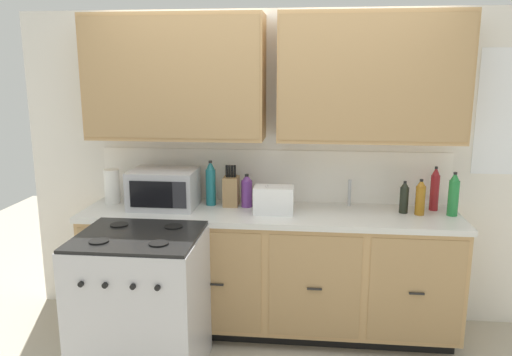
{
  "coord_description": "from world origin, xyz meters",
  "views": [
    {
      "loc": [
        0.27,
        -3.15,
        1.92
      ],
      "look_at": [
        -0.09,
        0.27,
        1.18
      ],
      "focal_mm": 34.97,
      "sensor_mm": 36.0,
      "label": 1
    }
  ],
  "objects_px": {
    "stove_range": "(142,305)",
    "bottle_violet": "(247,191)",
    "bottle_teal": "(211,184)",
    "paper_towel_roll": "(112,186)",
    "bottle_red": "(435,189)",
    "toaster": "(274,200)",
    "knife_block": "(231,191)",
    "bottle_green": "(454,195)",
    "bottle_amber": "(420,198)",
    "bottle_dark": "(404,197)",
    "microwave": "(164,189)"
  },
  "relations": [
    {
      "from": "stove_range",
      "to": "knife_block",
      "type": "xyz_separation_m",
      "value": [
        0.46,
        0.76,
        0.57
      ]
    },
    {
      "from": "toaster",
      "to": "knife_block",
      "type": "bearing_deg",
      "value": 154.41
    },
    {
      "from": "stove_range",
      "to": "bottle_violet",
      "type": "bearing_deg",
      "value": 51.76
    },
    {
      "from": "bottle_amber",
      "to": "bottle_red",
      "type": "xyz_separation_m",
      "value": [
        0.13,
        0.13,
        0.03
      ]
    },
    {
      "from": "toaster",
      "to": "bottle_dark",
      "type": "xyz_separation_m",
      "value": [
        0.92,
        0.1,
        0.02
      ]
    },
    {
      "from": "knife_block",
      "to": "bottle_dark",
      "type": "bearing_deg",
      "value": -2.9
    },
    {
      "from": "stove_range",
      "to": "bottle_amber",
      "type": "bearing_deg",
      "value": 19.87
    },
    {
      "from": "stove_range",
      "to": "bottle_green",
      "type": "relative_size",
      "value": 3.07
    },
    {
      "from": "stove_range",
      "to": "bottle_teal",
      "type": "relative_size",
      "value": 2.81
    },
    {
      "from": "knife_block",
      "to": "paper_towel_roll",
      "type": "distance_m",
      "value": 0.92
    },
    {
      "from": "stove_range",
      "to": "bottle_teal",
      "type": "bearing_deg",
      "value": 68.06
    },
    {
      "from": "microwave",
      "to": "bottle_teal",
      "type": "xyz_separation_m",
      "value": [
        0.33,
        0.1,
        0.02
      ]
    },
    {
      "from": "microwave",
      "to": "paper_towel_roll",
      "type": "distance_m",
      "value": 0.44
    },
    {
      "from": "bottle_amber",
      "to": "knife_block",
      "type": "bearing_deg",
      "value": 175.74
    },
    {
      "from": "knife_block",
      "to": "bottle_amber",
      "type": "distance_m",
      "value": 1.36
    },
    {
      "from": "paper_towel_roll",
      "to": "bottle_dark",
      "type": "distance_m",
      "value": 2.17
    },
    {
      "from": "bottle_teal",
      "to": "bottle_dark",
      "type": "relative_size",
      "value": 1.46
    },
    {
      "from": "bottle_green",
      "to": "bottle_dark",
      "type": "relative_size",
      "value": 1.33
    },
    {
      "from": "bottle_green",
      "to": "toaster",
      "type": "bearing_deg",
      "value": -177.09
    },
    {
      "from": "bottle_amber",
      "to": "bottle_dark",
      "type": "xyz_separation_m",
      "value": [
        -0.1,
        0.04,
        -0.01
      ]
    },
    {
      "from": "bottle_violet",
      "to": "bottle_dark",
      "type": "xyz_separation_m",
      "value": [
        1.13,
        -0.04,
        -0.01
      ]
    },
    {
      "from": "bottle_red",
      "to": "bottle_dark",
      "type": "distance_m",
      "value": 0.25
    },
    {
      "from": "stove_range",
      "to": "bottle_green",
      "type": "xyz_separation_m",
      "value": [
        2.04,
        0.66,
        0.61
      ]
    },
    {
      "from": "bottle_violet",
      "to": "bottle_red",
      "type": "xyz_separation_m",
      "value": [
        1.36,
        0.05,
        0.04
      ]
    },
    {
      "from": "bottle_violet",
      "to": "bottle_amber",
      "type": "relative_size",
      "value": 0.96
    },
    {
      "from": "knife_block",
      "to": "paper_towel_roll",
      "type": "height_order",
      "value": "knife_block"
    },
    {
      "from": "bottle_amber",
      "to": "paper_towel_roll",
      "type": "bearing_deg",
      "value": 177.84
    },
    {
      "from": "knife_block",
      "to": "bottle_teal",
      "type": "bearing_deg",
      "value": 178.18
    },
    {
      "from": "stove_range",
      "to": "toaster",
      "type": "height_order",
      "value": "toaster"
    },
    {
      "from": "stove_range",
      "to": "toaster",
      "type": "bearing_deg",
      "value": 37.04
    },
    {
      "from": "bottle_violet",
      "to": "bottle_green",
      "type": "relative_size",
      "value": 0.8
    },
    {
      "from": "stove_range",
      "to": "bottle_violet",
      "type": "xyz_separation_m",
      "value": [
        0.58,
        0.74,
        0.58
      ]
    },
    {
      "from": "bottle_teal",
      "to": "toaster",
      "type": "bearing_deg",
      "value": -18.59
    },
    {
      "from": "toaster",
      "to": "bottle_red",
      "type": "xyz_separation_m",
      "value": [
        1.15,
        0.19,
        0.06
      ]
    },
    {
      "from": "toaster",
      "to": "bottle_red",
      "type": "bearing_deg",
      "value": 9.48
    },
    {
      "from": "bottle_dark",
      "to": "knife_block",
      "type": "bearing_deg",
      "value": 177.1
    },
    {
      "from": "toaster",
      "to": "bottle_dark",
      "type": "height_order",
      "value": "bottle_dark"
    },
    {
      "from": "bottle_teal",
      "to": "paper_towel_roll",
      "type": "bearing_deg",
      "value": -178.48
    },
    {
      "from": "stove_range",
      "to": "bottle_red",
      "type": "relative_size",
      "value": 2.96
    },
    {
      "from": "paper_towel_roll",
      "to": "bottle_red",
      "type": "height_order",
      "value": "bottle_red"
    },
    {
      "from": "paper_towel_roll",
      "to": "bottle_dark",
      "type": "height_order",
      "value": "paper_towel_roll"
    },
    {
      "from": "bottle_green",
      "to": "bottle_teal",
      "type": "xyz_separation_m",
      "value": [
        -1.73,
        0.1,
        0.01
      ]
    },
    {
      "from": "toaster",
      "to": "bottle_green",
      "type": "bearing_deg",
      "value": 2.91
    },
    {
      "from": "bottle_teal",
      "to": "bottle_dark",
      "type": "height_order",
      "value": "bottle_teal"
    },
    {
      "from": "microwave",
      "to": "bottle_amber",
      "type": "distance_m",
      "value": 1.84
    },
    {
      "from": "microwave",
      "to": "bottle_green",
      "type": "bearing_deg",
      "value": -0.07
    },
    {
      "from": "bottle_violet",
      "to": "bottle_teal",
      "type": "height_order",
      "value": "bottle_teal"
    },
    {
      "from": "microwave",
      "to": "bottle_violet",
      "type": "relative_size",
      "value": 1.94
    },
    {
      "from": "paper_towel_roll",
      "to": "bottle_violet",
      "type": "height_order",
      "value": "paper_towel_roll"
    },
    {
      "from": "knife_block",
      "to": "bottle_green",
      "type": "bearing_deg",
      "value": -3.45
    }
  ]
}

